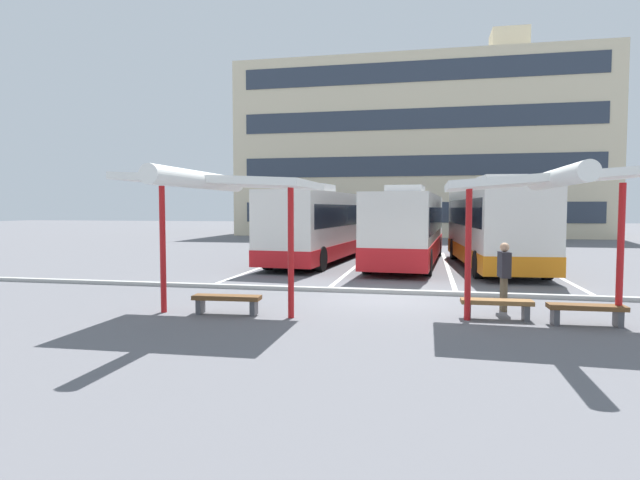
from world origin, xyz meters
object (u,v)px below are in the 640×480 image
coach_bus_0 (323,226)px  bench_1 (496,305)px  waiting_shelter_0 (220,185)px  bench_2 (586,310)px  waiting_passenger_0 (504,272)px  coach_bus_1 (409,229)px  bench_0 (227,300)px  coach_bus_2 (493,226)px  waiting_shelter_1 (547,183)px

coach_bus_0 → bench_1: size_ratio=7.36×
waiting_shelter_0 → bench_2: bearing=5.5°
waiting_passenger_0 → coach_bus_0: bearing=121.3°
bench_2 → coach_bus_1: bearing=109.4°
bench_0 → waiting_passenger_0: size_ratio=0.98×
bench_0 → bench_2: (7.96, 0.43, -0.00)m
bench_2 → waiting_passenger_0: (-1.51, 1.30, 0.63)m
coach_bus_0 → bench_0: bearing=-88.9°
bench_0 → waiting_shelter_0: bearing=-90.0°
bench_0 → bench_1: (6.16, 0.70, -0.00)m
waiting_passenger_0 → coach_bus_2: bearing=84.8°
coach_bus_0 → waiting_shelter_1: size_ratio=2.55×
coach_bus_1 → bench_2: 12.63m
bench_2 → bench_1: bearing=171.3°
coach_bus_0 → coach_bus_2: 7.70m
waiting_shelter_1 → waiting_passenger_0: waiting_shelter_1 is taller
coach_bus_1 → waiting_shelter_0: 13.27m
coach_bus_1 → bench_1: 11.89m
bench_1 → bench_2: size_ratio=1.00×
bench_1 → coach_bus_2: bearing=83.8°
coach_bus_0 → bench_2: bearing=-56.3°
waiting_shelter_0 → bench_2: 8.44m
coach_bus_0 → coach_bus_2: bearing=-10.3°
coach_bus_2 → bench_2: coach_bus_2 is taller
coach_bus_2 → bench_1: size_ratio=6.68×
coach_bus_2 → waiting_shelter_0: (-7.33, -11.71, 1.26)m
coach_bus_1 → waiting_shelter_0: size_ratio=2.42×
coach_bus_1 → waiting_shelter_1: coach_bus_1 is taller
coach_bus_2 → bench_1: bearing=-96.2°
coach_bus_1 → waiting_passenger_0: coach_bus_1 is taller
coach_bus_2 → bench_0: 13.60m
coach_bus_2 → waiting_passenger_0: (-0.88, -9.64, -0.81)m
coach_bus_2 → coach_bus_1: bearing=165.5°
bench_1 → bench_2: (1.80, -0.27, 0.00)m
coach_bus_1 → coach_bus_2: (3.54, -0.92, 0.20)m
bench_2 → waiting_shelter_1: bearing=-168.5°
coach_bus_0 → bench_1: bearing=-62.0°
coach_bus_1 → bench_0: bearing=-107.1°
waiting_shelter_1 → bench_2: (0.90, 0.18, -2.70)m
bench_2 → bench_0: bearing=-176.9°
coach_bus_1 → coach_bus_2: size_ratio=1.11×
coach_bus_1 → waiting_passenger_0: 10.91m
waiting_shelter_1 → bench_0: bearing=-178.0°
waiting_shelter_1 → bench_1: bearing=153.0°
waiting_shelter_1 → waiting_passenger_0: bearing=112.3°
coach_bus_1 → bench_1: size_ratio=7.41×
bench_2 → waiting_passenger_0: 2.09m
coach_bus_1 → coach_bus_0: bearing=173.5°
bench_0 → bench_1: 6.20m
bench_0 → waiting_passenger_0: waiting_passenger_0 is taller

